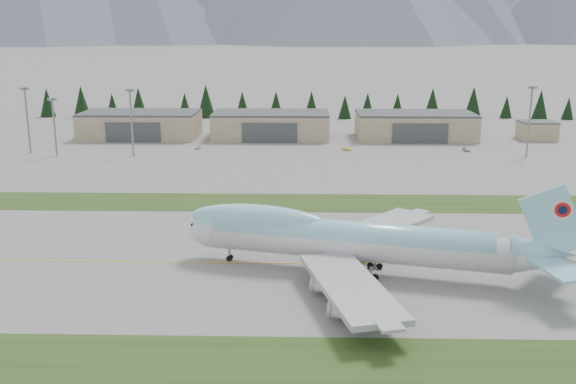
{
  "coord_description": "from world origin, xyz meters",
  "views": [
    {
      "loc": [
        -1.18,
        -117.06,
        43.75
      ],
      "look_at": [
        -4.76,
        24.67,
        8.0
      ],
      "focal_mm": 40.0,
      "sensor_mm": 36.0,
      "label": 1
    }
  ],
  "objects_px": {
    "boeing_747_freighter": "(351,240)",
    "hangar_left": "(141,124)",
    "service_vehicle_a": "(198,149)",
    "service_vehicle_c": "(466,151)",
    "hangar_right": "(415,125)",
    "hangar_center": "(271,125)",
    "service_vehicle_b": "(347,150)"
  },
  "relations": [
    {
      "from": "hangar_left",
      "to": "hangar_center",
      "type": "xyz_separation_m",
      "value": [
        55.0,
        0.0,
        0.0
      ]
    },
    {
      "from": "hangar_center",
      "to": "service_vehicle_a",
      "type": "relative_size",
      "value": 15.16
    },
    {
      "from": "service_vehicle_b",
      "to": "service_vehicle_c",
      "type": "xyz_separation_m",
      "value": [
        44.57,
        -0.58,
        0.0
      ]
    },
    {
      "from": "boeing_747_freighter",
      "to": "hangar_right",
      "type": "xyz_separation_m",
      "value": [
        37.37,
        154.37,
        -0.95
      ]
    },
    {
      "from": "hangar_right",
      "to": "service_vehicle_c",
      "type": "distance_m",
      "value": 33.17
    },
    {
      "from": "hangar_left",
      "to": "service_vehicle_b",
      "type": "relative_size",
      "value": 13.41
    },
    {
      "from": "boeing_747_freighter",
      "to": "service_vehicle_a",
      "type": "relative_size",
      "value": 23.12
    },
    {
      "from": "service_vehicle_c",
      "to": "service_vehicle_b",
      "type": "bearing_deg",
      "value": 170.35
    },
    {
      "from": "hangar_center",
      "to": "service_vehicle_c",
      "type": "xyz_separation_m",
      "value": [
        74.52,
        -29.33,
        -5.39
      ]
    },
    {
      "from": "boeing_747_freighter",
      "to": "service_vehicle_c",
      "type": "height_order",
      "value": "boeing_747_freighter"
    },
    {
      "from": "service_vehicle_c",
      "to": "boeing_747_freighter",
      "type": "bearing_deg",
      "value": -121.45
    },
    {
      "from": "hangar_center",
      "to": "service_vehicle_a",
      "type": "height_order",
      "value": "hangar_center"
    },
    {
      "from": "hangar_center",
      "to": "service_vehicle_a",
      "type": "xyz_separation_m",
      "value": [
        -26.51,
        -27.08,
        -5.39
      ]
    },
    {
      "from": "service_vehicle_b",
      "to": "hangar_center",
      "type": "bearing_deg",
      "value": 67.65
    },
    {
      "from": "hangar_right",
      "to": "service_vehicle_a",
      "type": "xyz_separation_m",
      "value": [
        -86.51,
        -27.08,
        -5.39
      ]
    },
    {
      "from": "hangar_center",
      "to": "boeing_747_freighter",
      "type": "bearing_deg",
      "value": -81.66
    },
    {
      "from": "boeing_747_freighter",
      "to": "hangar_left",
      "type": "xyz_separation_m",
      "value": [
        -77.63,
        154.37,
        -0.95
      ]
    },
    {
      "from": "hangar_left",
      "to": "service_vehicle_c",
      "type": "xyz_separation_m",
      "value": [
        129.52,
        -29.33,
        -5.39
      ]
    },
    {
      "from": "service_vehicle_a",
      "to": "service_vehicle_c",
      "type": "xyz_separation_m",
      "value": [
        101.03,
        -2.25,
        0.0
      ]
    },
    {
      "from": "boeing_747_freighter",
      "to": "hangar_center",
      "type": "height_order",
      "value": "boeing_747_freighter"
    },
    {
      "from": "service_vehicle_a",
      "to": "service_vehicle_c",
      "type": "relative_size",
      "value": 0.72
    },
    {
      "from": "hangar_left",
      "to": "hangar_right",
      "type": "xyz_separation_m",
      "value": [
        115.0,
        0.0,
        0.0
      ]
    },
    {
      "from": "hangar_left",
      "to": "hangar_right",
      "type": "bearing_deg",
      "value": 0.0
    },
    {
      "from": "hangar_left",
      "to": "hangar_center",
      "type": "bearing_deg",
      "value": 0.0
    },
    {
      "from": "hangar_left",
      "to": "service_vehicle_a",
      "type": "relative_size",
      "value": 15.16
    },
    {
      "from": "hangar_left",
      "to": "service_vehicle_b",
      "type": "distance_m",
      "value": 89.84
    },
    {
      "from": "hangar_left",
      "to": "hangar_right",
      "type": "height_order",
      "value": "same"
    },
    {
      "from": "boeing_747_freighter",
      "to": "service_vehicle_c",
      "type": "distance_m",
      "value": 135.53
    },
    {
      "from": "hangar_right",
      "to": "service_vehicle_b",
      "type": "bearing_deg",
      "value": -136.26
    },
    {
      "from": "boeing_747_freighter",
      "to": "service_vehicle_a",
      "type": "bearing_deg",
      "value": 124.87
    },
    {
      "from": "service_vehicle_b",
      "to": "hangar_left",
      "type": "bearing_deg",
      "value": 92.79
    },
    {
      "from": "hangar_center",
      "to": "service_vehicle_a",
      "type": "bearing_deg",
      "value": -134.4
    }
  ]
}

